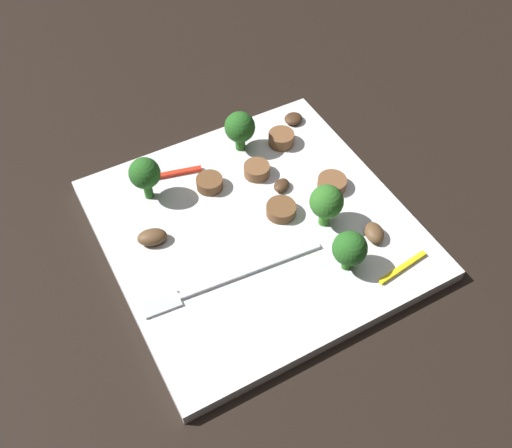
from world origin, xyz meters
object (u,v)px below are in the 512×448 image
(broccoli_floret_2, at_px, (240,128))
(mushroom_0, at_px, (374,233))
(broccoli_floret_3, at_px, (326,203))
(sausage_slice_0, at_px, (281,139))
(broccoli_floret_1, at_px, (145,174))
(sausage_slice_4, at_px, (257,170))
(mushroom_3, at_px, (293,119))
(sausage_slice_3, at_px, (332,183))
(mushroom_1, at_px, (282,185))
(pepper_strip_1, at_px, (403,267))
(sausage_slice_2, at_px, (210,183))
(pepper_strip_0, at_px, (177,173))
(fork, at_px, (221,282))
(plate, at_px, (256,228))
(mushroom_2, at_px, (152,237))
(broccoli_floret_0, at_px, (350,249))
(sausage_slice_1, at_px, (280,208))

(broccoli_floret_2, height_order, mushroom_0, broccoli_floret_2)
(broccoli_floret_3, bearing_deg, sausage_slice_0, -99.75)
(broccoli_floret_1, relative_size, mushroom_0, 2.00)
(sausage_slice_4, height_order, mushroom_3, sausage_slice_4)
(sausage_slice_3, distance_m, mushroom_1, 0.05)
(pepper_strip_1, bearing_deg, mushroom_3, -94.34)
(broccoli_floret_1, distance_m, sausage_slice_2, 0.07)
(mushroom_0, bearing_deg, pepper_strip_0, -51.74)
(sausage_slice_0, height_order, pepper_strip_1, sausage_slice_0)
(broccoli_floret_2, xyz_separation_m, pepper_strip_1, (-0.06, 0.22, -0.03))
(broccoli_floret_2, bearing_deg, fork, 56.50)
(plate, bearing_deg, mushroom_3, -134.45)
(pepper_strip_0, bearing_deg, pepper_strip_1, 122.38)
(broccoli_floret_2, distance_m, pepper_strip_1, 0.23)
(fork, xyz_separation_m, mushroom_3, (-0.18, -0.16, 0.00))
(sausage_slice_4, bearing_deg, sausage_slice_2, -8.15)
(broccoli_floret_1, distance_m, pepper_strip_0, 0.05)
(sausage_slice_4, bearing_deg, broccoli_floret_1, -12.93)
(sausage_slice_3, xyz_separation_m, pepper_strip_1, (-0.00, 0.12, -0.00))
(sausage_slice_0, distance_m, pepper_strip_0, 0.12)
(broccoli_floret_1, relative_size, mushroom_3, 2.30)
(broccoli_floret_2, bearing_deg, broccoli_floret_3, 99.69)
(plate, height_order, mushroom_0, mushroom_0)
(sausage_slice_4, relative_size, mushroom_2, 0.96)
(broccoli_floret_2, height_order, mushroom_1, broccoli_floret_2)
(mushroom_2, relative_size, pepper_strip_0, 0.55)
(mushroom_0, bearing_deg, sausage_slice_0, -85.59)
(plate, bearing_deg, mushroom_0, 143.30)
(fork, height_order, broccoli_floret_0, broccoli_floret_0)
(plate, xyz_separation_m, mushroom_0, (-0.09, 0.07, 0.01))
(mushroom_0, bearing_deg, mushroom_3, -95.83)
(broccoli_floret_0, xyz_separation_m, sausage_slice_3, (-0.05, -0.09, -0.02))
(fork, distance_m, mushroom_1, 0.13)
(broccoli_floret_3, height_order, pepper_strip_0, broccoli_floret_3)
(plate, relative_size, mushroom_1, 14.70)
(sausage_slice_0, relative_size, mushroom_1, 1.47)
(mushroom_3, relative_size, pepper_strip_0, 0.42)
(broccoli_floret_1, relative_size, sausage_slice_0, 1.74)
(fork, height_order, broccoli_floret_1, broccoli_floret_1)
(broccoli_floret_3, xyz_separation_m, sausage_slice_0, (-0.02, -0.12, -0.02))
(sausage_slice_1, xyz_separation_m, mushroom_3, (-0.08, -0.11, -0.00))
(sausage_slice_0, relative_size, pepper_strip_0, 0.55)
(broccoli_floret_1, distance_m, mushroom_0, 0.24)
(broccoli_floret_1, bearing_deg, mushroom_1, 155.96)
(sausage_slice_4, bearing_deg, mushroom_2, 13.09)
(sausage_slice_2, distance_m, pepper_strip_0, 0.04)
(sausage_slice_1, relative_size, sausage_slice_4, 1.09)
(broccoli_floret_0, relative_size, broccoli_floret_1, 0.90)
(sausage_slice_3, distance_m, sausage_slice_4, 0.08)
(broccoli_floret_1, xyz_separation_m, sausage_slice_1, (-0.11, 0.09, -0.03))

